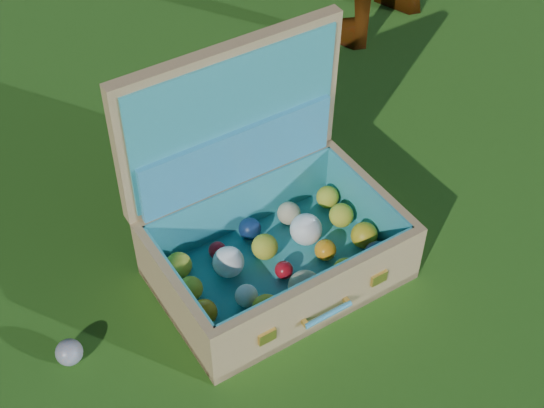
{
  "coord_description": "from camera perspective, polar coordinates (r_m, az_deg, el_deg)",
  "views": [
    {
      "loc": [
        -0.35,
        -1.16,
        1.44
      ],
      "look_at": [
        -0.11,
        0.1,
        0.17
      ],
      "focal_mm": 50.0,
      "sensor_mm": 36.0,
      "label": 1
    }
  ],
  "objects": [
    {
      "name": "ground",
      "position": [
        1.88,
        3.89,
        -5.37
      ],
      "size": [
        60.0,
        60.0,
        0.0
      ],
      "primitive_type": "plane",
      "color": "#215114",
      "rests_on": "ground"
    },
    {
      "name": "suitcase",
      "position": [
        1.8,
        -0.59,
        -0.77
      ],
      "size": [
        0.68,
        0.6,
        0.55
      ],
      "rotation": [
        0.0,
        0.0,
        0.38
      ],
      "color": "tan",
      "rests_on": "ground"
    },
    {
      "name": "stray_ball",
      "position": [
        1.76,
        -15.03,
        -10.73
      ],
      "size": [
        0.06,
        0.06,
        0.06
      ],
      "primitive_type": "sphere",
      "color": "teal",
      "rests_on": "ground"
    }
  ]
}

